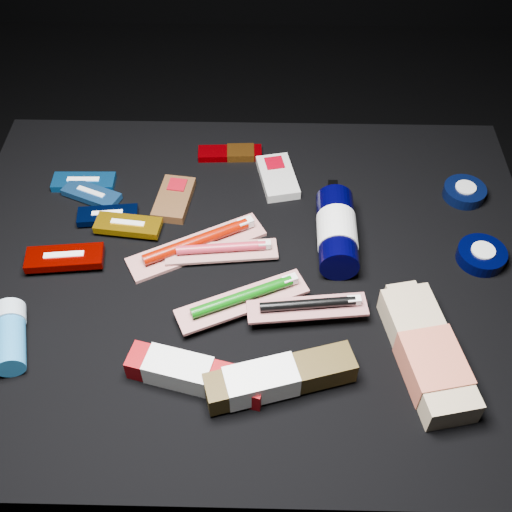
{
  "coord_description": "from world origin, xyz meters",
  "views": [
    {
      "loc": [
        0.03,
        -0.68,
        1.21
      ],
      "look_at": [
        0.01,
        0.01,
        0.42
      ],
      "focal_mm": 45.0,
      "sensor_mm": 36.0,
      "label": 1
    }
  ],
  "objects_px": {
    "lotion_bottle": "(337,231)",
    "bodywash_bottle": "(428,355)",
    "deodorant_stick": "(10,336)",
    "toothpaste_carton_red": "(190,373)"
  },
  "relations": [
    {
      "from": "lotion_bottle",
      "to": "bodywash_bottle",
      "type": "height_order",
      "value": "lotion_bottle"
    },
    {
      "from": "lotion_bottle",
      "to": "deodorant_stick",
      "type": "relative_size",
      "value": 1.74
    },
    {
      "from": "bodywash_bottle",
      "to": "deodorant_stick",
      "type": "distance_m",
      "value": 0.61
    },
    {
      "from": "lotion_bottle",
      "to": "bodywash_bottle",
      "type": "xyz_separation_m",
      "value": [
        0.12,
        -0.23,
        -0.01
      ]
    },
    {
      "from": "toothpaste_carton_red",
      "to": "lotion_bottle",
      "type": "bearing_deg",
      "value": 64.56
    },
    {
      "from": "lotion_bottle",
      "to": "toothpaste_carton_red",
      "type": "xyz_separation_m",
      "value": [
        -0.22,
        -0.27,
        -0.01
      ]
    },
    {
      "from": "lotion_bottle",
      "to": "deodorant_stick",
      "type": "distance_m",
      "value": 0.54
    },
    {
      "from": "lotion_bottle",
      "to": "toothpaste_carton_red",
      "type": "bearing_deg",
      "value": -129.28
    },
    {
      "from": "bodywash_bottle",
      "to": "deodorant_stick",
      "type": "height_order",
      "value": "same"
    },
    {
      "from": "bodywash_bottle",
      "to": "toothpaste_carton_red",
      "type": "height_order",
      "value": "bodywash_bottle"
    }
  ]
}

